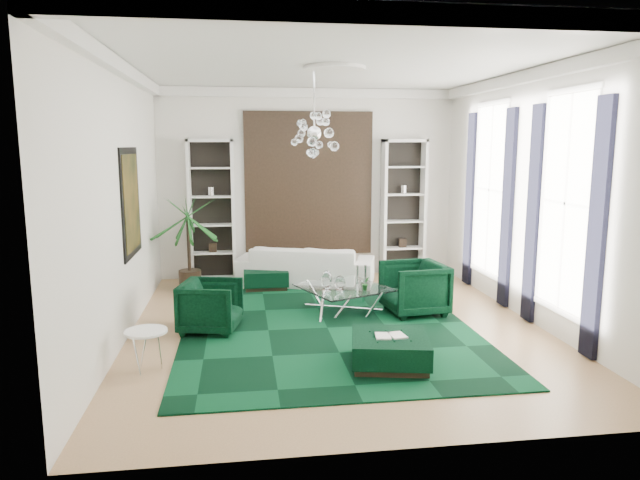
{
  "coord_description": "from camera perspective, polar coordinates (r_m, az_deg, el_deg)",
  "views": [
    {
      "loc": [
        -1.37,
        -8.06,
        2.68
      ],
      "look_at": [
        -0.18,
        0.5,
        1.24
      ],
      "focal_mm": 32.0,
      "sensor_mm": 36.0,
      "label": 1
    }
  ],
  "objects": [
    {
      "name": "floor",
      "position": [
        8.61,
        1.67,
        -8.75
      ],
      "size": [
        6.0,
        7.0,
        0.02
      ],
      "primitive_type": "cube",
      "color": "tan",
      "rests_on": "ground"
    },
    {
      "name": "ceiling",
      "position": [
        8.26,
        1.81,
        17.32
      ],
      "size": [
        6.0,
        7.0,
        0.02
      ],
      "primitive_type": "cube",
      "color": "white",
      "rests_on": "ground"
    },
    {
      "name": "wall_back",
      "position": [
        11.68,
        -1.16,
        5.63
      ],
      "size": [
        6.0,
        0.02,
        3.8
      ],
      "primitive_type": "cube",
      "color": "silver",
      "rests_on": "ground"
    },
    {
      "name": "wall_front",
      "position": [
        4.82,
        8.75,
        0.03
      ],
      "size": [
        6.0,
        0.02,
        3.8
      ],
      "primitive_type": "cube",
      "color": "silver",
      "rests_on": "ground"
    },
    {
      "name": "wall_left",
      "position": [
        8.26,
        -19.35,
        3.51
      ],
      "size": [
        0.02,
        7.0,
        3.8
      ],
      "primitive_type": "cube",
      "color": "silver",
      "rests_on": "ground"
    },
    {
      "name": "wall_right",
      "position": [
        9.21,
        20.58,
        4.0
      ],
      "size": [
        0.02,
        7.0,
        3.8
      ],
      "primitive_type": "cube",
      "color": "silver",
      "rests_on": "ground"
    },
    {
      "name": "crown_molding",
      "position": [
        8.24,
        1.8,
        16.57
      ],
      "size": [
        6.0,
        7.0,
        0.18
      ],
      "primitive_type": null,
      "color": "white",
      "rests_on": "ceiling"
    },
    {
      "name": "ceiling_medallion",
      "position": [
        8.54,
        1.45,
        16.79
      ],
      "size": [
        0.9,
        0.9,
        0.05
      ],
      "primitive_type": "cylinder",
      "color": "white",
      "rests_on": "ceiling"
    },
    {
      "name": "tapestry",
      "position": [
        11.63,
        -1.13,
        5.62
      ],
      "size": [
        2.5,
        0.06,
        2.8
      ],
      "primitive_type": "cube",
      "color": "black",
      "rests_on": "wall_back"
    },
    {
      "name": "shelving_left",
      "position": [
        11.46,
        -10.77,
        2.88
      ],
      "size": [
        0.9,
        0.38,
        2.8
      ],
      "primitive_type": null,
      "color": "white",
      "rests_on": "floor"
    },
    {
      "name": "shelving_right",
      "position": [
        11.92,
        8.33,
        3.2
      ],
      "size": [
        0.9,
        0.38,
        2.8
      ],
      "primitive_type": null,
      "color": "white",
      "rests_on": "floor"
    },
    {
      "name": "painting",
      "position": [
        8.85,
        -18.32,
        3.6
      ],
      "size": [
        0.04,
        1.3,
        1.6
      ],
      "primitive_type": "cube",
      "color": "black",
      "rests_on": "wall_left"
    },
    {
      "name": "window_near",
      "position": [
        8.42,
        23.36,
        3.37
      ],
      "size": [
        0.03,
        1.1,
        2.9
      ],
      "primitive_type": "cube",
      "color": "white",
      "rests_on": "wall_right"
    },
    {
      "name": "curtain_near_a",
      "position": [
        7.78,
        25.97,
        0.89
      ],
      "size": [
        0.07,
        0.3,
        3.25
      ],
      "primitive_type": "cube",
      "color": "black",
      "rests_on": "floor"
    },
    {
      "name": "curtain_near_b",
      "position": [
        9.1,
        20.54,
        2.36
      ],
      "size": [
        0.07,
        0.3,
        3.25
      ],
      "primitive_type": "cube",
      "color": "black",
      "rests_on": "floor"
    },
    {
      "name": "window_far",
      "position": [
        10.54,
        16.61,
        4.83
      ],
      "size": [
        0.03,
        1.1,
        2.9
      ],
      "primitive_type": "cube",
      "color": "white",
      "rests_on": "wall_right"
    },
    {
      "name": "curtain_far_a",
      "position": [
        9.85,
        18.23,
        2.98
      ],
      "size": [
        0.07,
        0.3,
        3.25
      ],
      "primitive_type": "cube",
      "color": "black",
      "rests_on": "floor"
    },
    {
      "name": "curtain_far_b",
      "position": [
        11.26,
        14.75,
        3.9
      ],
      "size": [
        0.07,
        0.3,
        3.25
      ],
      "primitive_type": "cube",
      "color": "black",
      "rests_on": "floor"
    },
    {
      "name": "rug",
      "position": [
        8.51,
        0.74,
        -8.82
      ],
      "size": [
        4.2,
        5.0,
        0.02
      ],
      "primitive_type": "cube",
      "color": "black",
      "rests_on": "floor"
    },
    {
      "name": "sofa",
      "position": [
        11.08,
        -1.43,
        -2.53
      ],
      "size": [
        2.78,
        1.73,
        0.76
      ],
      "primitive_type": "imported",
      "rotation": [
        0.0,
        0.0,
        2.84
      ],
      "color": "white",
      "rests_on": "floor"
    },
    {
      "name": "armchair_left",
      "position": [
        8.45,
        -10.86,
        -6.53
      ],
      "size": [
        0.98,
        0.96,
        0.75
      ],
      "primitive_type": "imported",
      "rotation": [
        0.0,
        0.0,
        1.35
      ],
      "color": "black",
      "rests_on": "floor"
    },
    {
      "name": "armchair_right",
      "position": [
        9.26,
        9.37,
        -4.78
      ],
      "size": [
        1.02,
        1.0,
        0.84
      ],
      "primitive_type": "imported",
      "rotation": [
        0.0,
        0.0,
        -1.45
      ],
      "color": "black",
      "rests_on": "floor"
    },
    {
      "name": "coffee_table",
      "position": [
        9.29,
        2.36,
        -5.96
      ],
      "size": [
        1.61,
        1.61,
        0.42
      ],
      "primitive_type": null,
      "rotation": [
        0.0,
        0.0,
        0.4
      ],
      "color": "white",
      "rests_on": "floor"
    },
    {
      "name": "ottoman_side",
      "position": [
        10.9,
        -5.44,
        -3.83
      ],
      "size": [
        0.83,
        0.83,
        0.37
      ],
      "primitive_type": "cube",
      "rotation": [
        0.0,
        0.0,
        -0.01
      ],
      "color": "black",
      "rests_on": "floor"
    },
    {
      "name": "ottoman_front",
      "position": [
        7.18,
        7.0,
        -10.94
      ],
      "size": [
        1.09,
        1.09,
        0.37
      ],
      "primitive_type": "cube",
      "rotation": [
        0.0,
        0.0,
        -0.19
      ],
      "color": "black",
      "rests_on": "floor"
    },
    {
      "name": "book",
      "position": [
        7.12,
        7.03,
        -9.43
      ],
      "size": [
        0.38,
        0.25,
        0.03
      ],
      "primitive_type": "cube",
      "color": "white",
      "rests_on": "ottoman_front"
    },
    {
      "name": "side_table",
      "position": [
        7.26,
        -16.93,
        -10.56
      ],
      "size": [
        0.59,
        0.59,
        0.49
      ],
      "primitive_type": "cylinder",
      "rotation": [
        0.0,
        0.0,
        -0.18
      ],
      "color": "white",
      "rests_on": "floor"
    },
    {
      "name": "palm",
      "position": [
        10.78,
        -13.04,
        0.95
      ],
      "size": [
        1.54,
        1.54,
        2.26
      ],
      "primitive_type": null,
      "rotation": [
        0.0,
        0.0,
        -0.09
      ],
      "color": "#19591E",
      "rests_on": "floor"
    },
    {
      "name": "chandelier",
      "position": [
        8.55,
        -0.59,
        10.6
      ],
      "size": [
        1.09,
        1.09,
        0.77
      ],
      "primitive_type": null,
      "rotation": [
        0.0,
        0.0,
        0.34
      ],
      "color": "white",
      "rests_on": "ceiling"
    },
    {
      "name": "table_plant",
      "position": [
        9.02,
        4.59,
        -4.35
      ],
      "size": [
        0.14,
        0.13,
        0.22
      ],
      "primitive_type": "imported",
      "rotation": [
        0.0,
        0.0,
        0.35
      ],
      "color": "#19591E",
      "rests_on": "coffee_table"
    }
  ]
}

